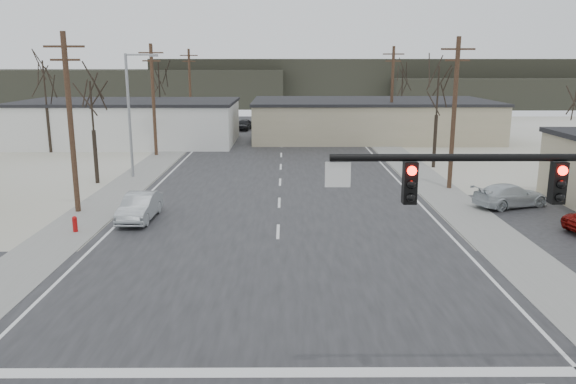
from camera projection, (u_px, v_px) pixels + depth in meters
name	position (u px, v px, depth m)	size (l,w,h in m)	color
ground	(275.00, 297.00, 20.49)	(140.00, 140.00, 0.00)	white
main_road	(279.00, 199.00, 35.10)	(18.00, 110.00, 0.05)	black
cross_road	(275.00, 297.00, 20.49)	(90.00, 10.00, 0.04)	black
sidewalk_left	(131.00, 182.00, 39.92)	(3.00, 90.00, 0.06)	gray
sidewalk_right	(428.00, 182.00, 40.02)	(3.00, 90.00, 0.06)	gray
fire_hydrant	(75.00, 224.00, 28.13)	(0.24, 0.24, 0.87)	#A50C0C
building_left_far	(129.00, 122.00, 58.87)	(22.30, 12.30, 4.50)	silver
building_right_far	(371.00, 119.00, 62.92)	(26.30, 14.30, 4.30)	tan
upole_left_b	(70.00, 121.00, 30.95)	(2.20, 0.30, 10.00)	#4C3423
upole_left_c	(153.00, 98.00, 50.43)	(2.20, 0.30, 10.00)	#4C3423
upole_left_d	(190.00, 88.00, 69.91)	(2.20, 0.30, 10.00)	#4C3423
upole_right_a	(454.00, 111.00, 36.91)	(2.20, 0.30, 10.00)	#4C3423
upole_right_b	(392.00, 93.00, 58.34)	(2.20, 0.30, 10.00)	#4C3423
streetlight_main	(132.00, 109.00, 40.72)	(2.40, 0.25, 9.00)	gray
tree_left_near	(92.00, 109.00, 38.73)	(3.30, 3.30, 7.35)	black
tree_right_mid	(438.00, 94.00, 44.55)	(3.74, 3.74, 8.33)	black
tree_left_far	(159.00, 81.00, 63.82)	(3.96, 3.96, 8.82)	black
tree_right_far	(402.00, 85.00, 69.97)	(3.52, 3.52, 7.84)	black
tree_left_mid	(45.00, 85.00, 52.09)	(3.96, 3.96, 8.82)	black
hill_left	(104.00, 88.00, 109.15)	(70.00, 18.00, 7.00)	#333026
hill_center	(358.00, 82.00, 113.08)	(80.00, 18.00, 9.00)	#333026
hill_right	(543.00, 92.00, 107.80)	(60.00, 18.00, 5.50)	#333026
sedan_crossing	(140.00, 207.00, 30.26)	(1.52, 4.36, 1.44)	#909699
car_far_a	(337.00, 128.00, 66.84)	(1.87, 4.60, 1.33)	black
car_far_b	(244.00, 125.00, 70.69)	(1.58, 3.93, 1.34)	black
car_parked_silver	(510.00, 196.00, 33.07)	(1.88, 4.62, 1.34)	#B6BEC2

